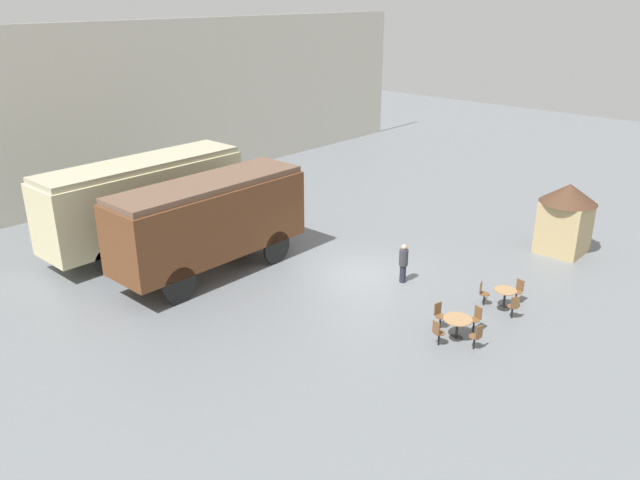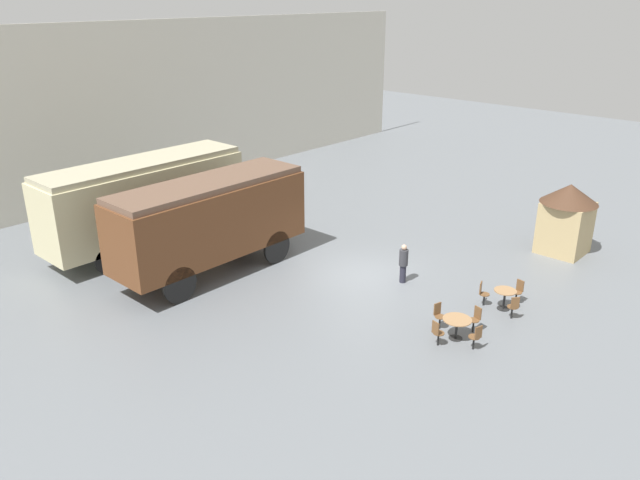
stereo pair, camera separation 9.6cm
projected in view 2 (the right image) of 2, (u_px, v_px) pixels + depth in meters
ground_plane at (363, 275)px, 24.44m from camera, size 80.00×80.00×0.00m
backdrop_wall at (130, 111)px, 32.63m from camera, size 44.00×0.15×9.00m
passenger_coach_vintage at (145, 197)px, 26.33m from camera, size 8.85×2.41×3.84m
passenger_coach_wooden at (210, 218)px, 23.76m from camera, size 7.90×2.44×3.77m
cafe_table_near at (505, 295)px, 21.60m from camera, size 0.77×0.77×0.72m
cafe_table_mid at (457, 323)px, 19.73m from camera, size 0.92×0.92×0.70m
cafe_chair_0 at (514, 306)px, 20.91m from camera, size 0.40×0.41×0.87m
cafe_chair_1 at (518, 290)px, 22.03m from camera, size 0.38×0.36×0.87m
cafe_chair_2 at (483, 292)px, 21.89m from camera, size 0.37×0.39×0.87m
cafe_chair_3 at (437, 332)px, 19.33m from camera, size 0.38×0.36×0.87m
cafe_chair_4 at (476, 336)px, 19.10m from camera, size 0.36×0.38×0.87m
cafe_chair_5 at (476, 318)px, 20.17m from camera, size 0.38×0.36×0.87m
cafe_chair_6 at (439, 314)px, 20.40m from camera, size 0.36×0.38×0.87m
visitor_person at (403, 262)px, 23.50m from camera, size 0.34×0.34×1.54m
ticket_kiosk at (567, 215)px, 25.94m from camera, size 2.34×2.34×3.00m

